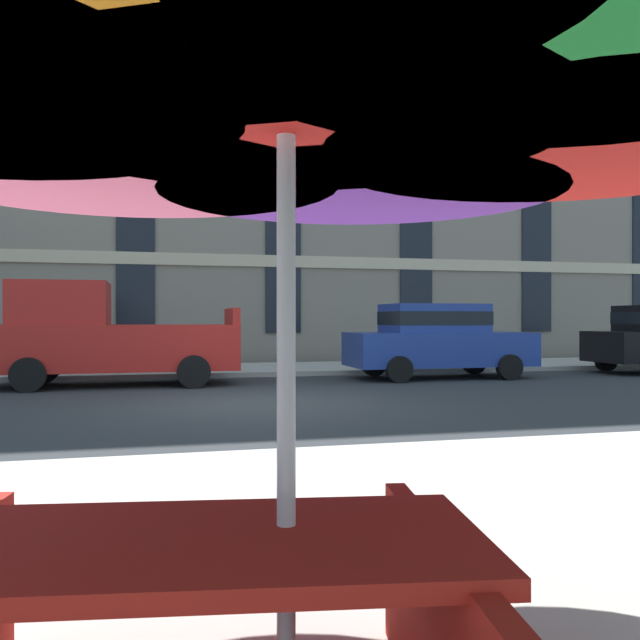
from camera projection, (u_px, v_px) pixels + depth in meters
ground_plane at (256, 404)px, 11.12m from camera, size 120.00×120.00×0.00m
sidewalk_far at (218, 370)px, 17.72m from camera, size 56.00×3.60×0.12m
apartment_building at (198, 108)px, 25.65m from camera, size 43.76×12.08×19.20m
pickup_red at (104, 338)px, 14.06m from camera, size 5.10×2.12×2.20m
sedan_blue at (437, 339)px, 15.91m from camera, size 4.40×1.98×1.78m
patio_umbrella at (286, 66)px, 2.08m from camera, size 4.02×3.74×2.51m
picnic_table at (184, 632)px, 1.97m from camera, size 2.01×1.78×0.77m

